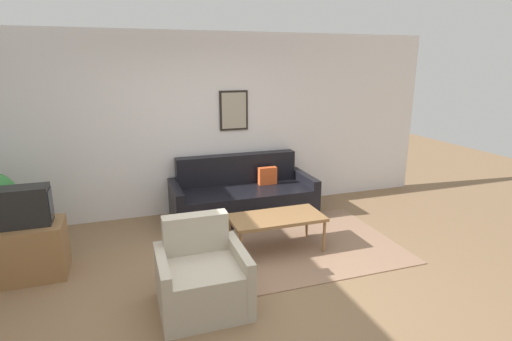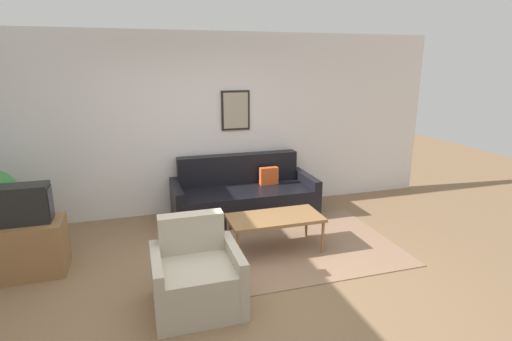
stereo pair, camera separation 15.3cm
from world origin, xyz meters
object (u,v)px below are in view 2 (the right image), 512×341
Objects in this scene: couch at (244,196)px; coffee_table at (275,219)px; armchair at (197,277)px; tv at (21,204)px.

coffee_table is (0.05, -1.26, 0.11)m from couch.
couch reaches higher than armchair.
tv is 0.68× the size of armchair.
couch is at bearing 19.83° from tv.
tv is at bearing -160.17° from couch.
couch is 3.71× the size of tv.
tv reaches higher than coffee_table.
couch reaches higher than coffee_table.
tv is 2.08m from armchair.
armchair is (-1.04, -2.12, -0.02)m from couch.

